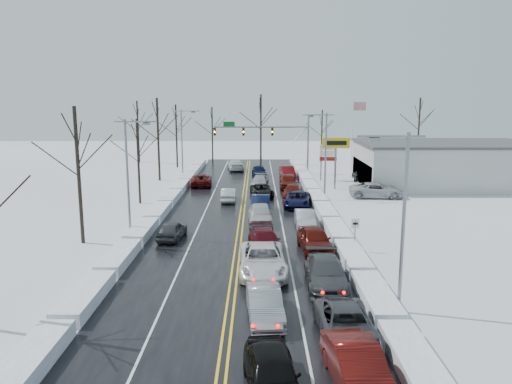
{
  "coord_description": "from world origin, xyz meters",
  "views": [
    {
      "loc": [
        1.37,
        -41.51,
        10.64
      ],
      "look_at": [
        1.29,
        0.98,
        2.5
      ],
      "focal_mm": 35.0,
      "sensor_mm": 36.0,
      "label": 1
    }
  ],
  "objects_px": {
    "tires_plus_sign": "(336,146)",
    "oncoming_car_0": "(228,201)",
    "flagpole": "(354,130)",
    "traffic_signal_mast": "(272,134)",
    "dealership_building": "(445,164)"
  },
  "relations": [
    {
      "from": "tires_plus_sign",
      "to": "flagpole",
      "type": "xyz_separation_m",
      "value": [
        4.67,
        14.01,
        0.93
      ]
    },
    {
      "from": "traffic_signal_mast",
      "to": "flagpole",
      "type": "bearing_deg",
      "value": 9.73
    },
    {
      "from": "traffic_signal_mast",
      "to": "oncoming_car_0",
      "type": "distance_m",
      "value": 20.45
    },
    {
      "from": "traffic_signal_mast",
      "to": "tires_plus_sign",
      "type": "xyz_separation_m",
      "value": [
        7.05,
        -12.0,
        -0.49
      ]
    },
    {
      "from": "dealership_building",
      "to": "oncoming_car_0",
      "type": "xyz_separation_m",
      "value": [
        -25.55,
        -9.07,
        -2.66
      ]
    },
    {
      "from": "tires_plus_sign",
      "to": "oncoming_car_0",
      "type": "bearing_deg",
      "value": -149.68
    },
    {
      "from": "oncoming_car_0",
      "to": "traffic_signal_mast",
      "type": "bearing_deg",
      "value": -106.63
    },
    {
      "from": "traffic_signal_mast",
      "to": "tires_plus_sign",
      "type": "distance_m",
      "value": 13.92
    },
    {
      "from": "traffic_signal_mast",
      "to": "dealership_building",
      "type": "xyz_separation_m",
      "value": [
        20.53,
        -9.99,
        -2.82
      ]
    },
    {
      "from": "traffic_signal_mast",
      "to": "flagpole",
      "type": "distance_m",
      "value": 11.9
    },
    {
      "from": "dealership_building",
      "to": "oncoming_car_0",
      "type": "relative_size",
      "value": 4.86
    },
    {
      "from": "tires_plus_sign",
      "to": "flagpole",
      "type": "bearing_deg",
      "value": 71.56
    },
    {
      "from": "traffic_signal_mast",
      "to": "flagpole",
      "type": "relative_size",
      "value": 1.33
    },
    {
      "from": "flagpole",
      "to": "oncoming_car_0",
      "type": "xyz_separation_m",
      "value": [
        -16.75,
        -21.07,
        -5.93
      ]
    },
    {
      "from": "flagpole",
      "to": "tires_plus_sign",
      "type": "bearing_deg",
      "value": -108.44
    }
  ]
}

